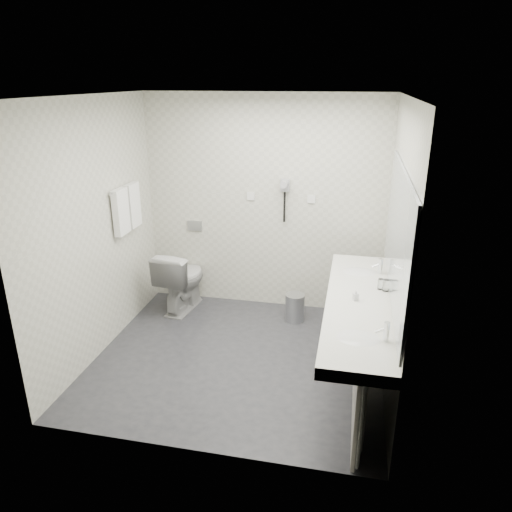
# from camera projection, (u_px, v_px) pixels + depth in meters

# --- Properties ---
(floor) EXTENTS (2.80, 2.80, 0.00)m
(floor) POSITION_uv_depth(u_px,v_px,m) (238.00, 358.00, 4.80)
(floor) COLOR #2A2A2F
(floor) RESTS_ON ground
(ceiling) EXTENTS (2.80, 2.80, 0.00)m
(ceiling) POSITION_uv_depth(u_px,v_px,m) (234.00, 96.00, 3.92)
(ceiling) COLOR silver
(ceiling) RESTS_ON wall_back
(wall_back) EXTENTS (2.80, 0.00, 2.80)m
(wall_back) POSITION_uv_depth(u_px,v_px,m) (264.00, 205.00, 5.55)
(wall_back) COLOR beige
(wall_back) RESTS_ON floor
(wall_front) EXTENTS (2.80, 0.00, 2.80)m
(wall_front) POSITION_uv_depth(u_px,v_px,m) (189.00, 301.00, 3.17)
(wall_front) COLOR beige
(wall_front) RESTS_ON floor
(wall_left) EXTENTS (0.00, 2.60, 2.60)m
(wall_left) POSITION_uv_depth(u_px,v_px,m) (96.00, 230.00, 4.63)
(wall_left) COLOR beige
(wall_left) RESTS_ON floor
(wall_right) EXTENTS (0.00, 2.60, 2.60)m
(wall_right) POSITION_uv_depth(u_px,v_px,m) (395.00, 251.00, 4.09)
(wall_right) COLOR beige
(wall_right) RESTS_ON floor
(vanity_counter) EXTENTS (0.55, 2.20, 0.10)m
(vanity_counter) POSITION_uv_depth(u_px,v_px,m) (358.00, 305.00, 4.12)
(vanity_counter) COLOR silver
(vanity_counter) RESTS_ON floor
(vanity_panel) EXTENTS (0.03, 2.15, 0.75)m
(vanity_panel) POSITION_uv_depth(u_px,v_px,m) (358.00, 348.00, 4.26)
(vanity_panel) COLOR #999591
(vanity_panel) RESTS_ON floor
(vanity_post_near) EXTENTS (0.06, 0.06, 0.75)m
(vanity_post_near) POSITION_uv_depth(u_px,v_px,m) (360.00, 427.00, 3.30)
(vanity_post_near) COLOR silver
(vanity_post_near) RESTS_ON floor
(vanity_post_far) EXTENTS (0.06, 0.06, 0.75)m
(vanity_post_far) POSITION_uv_depth(u_px,v_px,m) (361.00, 299.00, 5.21)
(vanity_post_far) COLOR silver
(vanity_post_far) RESTS_ON floor
(mirror) EXTENTS (0.02, 2.20, 1.05)m
(mirror) POSITION_uv_depth(u_px,v_px,m) (397.00, 235.00, 3.84)
(mirror) COLOR #B2BCC6
(mirror) RESTS_ON wall_right
(basin_near) EXTENTS (0.40, 0.31, 0.05)m
(basin_near) POSITION_uv_depth(u_px,v_px,m) (358.00, 340.00, 3.51)
(basin_near) COLOR silver
(basin_near) RESTS_ON vanity_counter
(basin_far) EXTENTS (0.40, 0.31, 0.05)m
(basin_far) POSITION_uv_depth(u_px,v_px,m) (359.00, 273.00, 4.70)
(basin_far) COLOR silver
(basin_far) RESTS_ON vanity_counter
(faucet_near) EXTENTS (0.04, 0.04, 0.15)m
(faucet_near) POSITION_uv_depth(u_px,v_px,m) (386.00, 332.00, 3.44)
(faucet_near) COLOR silver
(faucet_near) RESTS_ON vanity_counter
(faucet_far) EXTENTS (0.04, 0.04, 0.15)m
(faucet_far) POSITION_uv_depth(u_px,v_px,m) (380.00, 266.00, 4.63)
(faucet_far) COLOR silver
(faucet_far) RESTS_ON vanity_counter
(soap_bottle_a) EXTENTS (0.06, 0.06, 0.09)m
(soap_bottle_a) POSITION_uv_depth(u_px,v_px,m) (356.00, 295.00, 4.08)
(soap_bottle_a) COLOR silver
(soap_bottle_a) RESTS_ON vanity_counter
(glass_left) EXTENTS (0.07, 0.07, 0.11)m
(glass_left) POSITION_uv_depth(u_px,v_px,m) (386.00, 285.00, 4.26)
(glass_left) COLOR silver
(glass_left) RESTS_ON vanity_counter
(glass_right) EXTENTS (0.07, 0.07, 0.10)m
(glass_right) POSITION_uv_depth(u_px,v_px,m) (381.00, 284.00, 4.29)
(glass_right) COLOR silver
(glass_right) RESTS_ON vanity_counter
(toilet) EXTENTS (0.51, 0.79, 0.75)m
(toilet) POSITION_uv_depth(u_px,v_px,m) (182.00, 279.00, 5.71)
(toilet) COLOR silver
(toilet) RESTS_ON floor
(flush_plate) EXTENTS (0.18, 0.02, 0.12)m
(flush_plate) POSITION_uv_depth(u_px,v_px,m) (195.00, 226.00, 5.81)
(flush_plate) COLOR #B2B5BA
(flush_plate) RESTS_ON wall_back
(pedal_bin) EXTENTS (0.27, 0.27, 0.31)m
(pedal_bin) POSITION_uv_depth(u_px,v_px,m) (295.00, 308.00, 5.49)
(pedal_bin) COLOR #B2B5BA
(pedal_bin) RESTS_ON floor
(bin_lid) EXTENTS (0.22, 0.22, 0.02)m
(bin_lid) POSITION_uv_depth(u_px,v_px,m) (295.00, 295.00, 5.44)
(bin_lid) COLOR #B2B5BA
(bin_lid) RESTS_ON pedal_bin
(towel_rail) EXTENTS (0.02, 0.62, 0.02)m
(towel_rail) POSITION_uv_depth(u_px,v_px,m) (124.00, 188.00, 5.02)
(towel_rail) COLOR silver
(towel_rail) RESTS_ON wall_left
(towel_near) EXTENTS (0.07, 0.24, 0.48)m
(towel_near) POSITION_uv_depth(u_px,v_px,m) (121.00, 212.00, 4.97)
(towel_near) COLOR white
(towel_near) RESTS_ON towel_rail
(towel_far) EXTENTS (0.07, 0.24, 0.48)m
(towel_far) POSITION_uv_depth(u_px,v_px,m) (133.00, 205.00, 5.22)
(towel_far) COLOR white
(towel_far) RESTS_ON towel_rail
(dryer_cradle) EXTENTS (0.10, 0.04, 0.14)m
(dryer_cradle) POSITION_uv_depth(u_px,v_px,m) (285.00, 185.00, 5.39)
(dryer_cradle) COLOR #9C9DA1
(dryer_cradle) RESTS_ON wall_back
(dryer_barrel) EXTENTS (0.08, 0.14, 0.08)m
(dryer_barrel) POSITION_uv_depth(u_px,v_px,m) (284.00, 184.00, 5.31)
(dryer_barrel) COLOR #9C9DA1
(dryer_barrel) RESTS_ON dryer_cradle
(dryer_cord) EXTENTS (0.02, 0.02, 0.35)m
(dryer_cord) POSITION_uv_depth(u_px,v_px,m) (284.00, 207.00, 5.46)
(dryer_cord) COLOR black
(dryer_cord) RESTS_ON dryer_cradle
(switch_plate_a) EXTENTS (0.09, 0.02, 0.09)m
(switch_plate_a) POSITION_uv_depth(u_px,v_px,m) (251.00, 196.00, 5.53)
(switch_plate_a) COLOR silver
(switch_plate_a) RESTS_ON wall_back
(switch_plate_b) EXTENTS (0.09, 0.02, 0.09)m
(switch_plate_b) POSITION_uv_depth(u_px,v_px,m) (311.00, 199.00, 5.40)
(switch_plate_b) COLOR silver
(switch_plate_b) RESTS_ON wall_back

